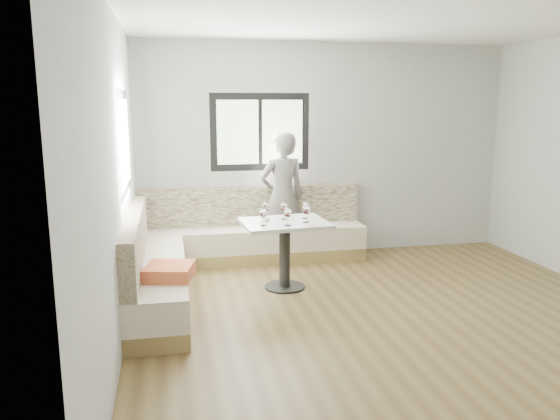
% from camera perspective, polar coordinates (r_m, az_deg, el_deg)
% --- Properties ---
extents(room, '(5.01, 5.01, 2.81)m').
position_cam_1_polar(room, '(5.07, 11.69, 3.96)').
color(room, brown).
rests_on(room, ground).
extents(banquette, '(2.90, 2.80, 0.95)m').
position_cam_1_polar(banquette, '(6.42, -6.83, -4.23)').
color(banquette, olive).
rests_on(banquette, ground).
extents(table, '(0.97, 0.79, 0.76)m').
position_cam_1_polar(table, '(5.98, 0.49, -2.97)').
color(table, black).
rests_on(table, ground).
extents(person, '(0.68, 0.52, 1.67)m').
position_cam_1_polar(person, '(6.99, 0.24, 1.37)').
color(person, slate).
rests_on(person, ground).
extents(olive_ramekin, '(0.10, 0.10, 0.04)m').
position_cam_1_polar(olive_ramekin, '(5.96, -1.54, -0.95)').
color(olive_ramekin, white).
rests_on(olive_ramekin, table).
extents(wine_glass_a, '(0.09, 0.09, 0.19)m').
position_cam_1_polar(wine_glass_a, '(5.70, -1.80, -0.36)').
color(wine_glass_a, white).
rests_on(wine_glass_a, table).
extents(wine_glass_b, '(0.09, 0.09, 0.19)m').
position_cam_1_polar(wine_glass_b, '(5.70, 0.83, -0.35)').
color(wine_glass_b, white).
rests_on(wine_glass_b, table).
extents(wine_glass_c, '(0.09, 0.09, 0.19)m').
position_cam_1_polar(wine_glass_c, '(5.87, 2.77, -0.04)').
color(wine_glass_c, white).
rests_on(wine_glass_c, table).
extents(wine_glass_d, '(0.09, 0.09, 0.19)m').
position_cam_1_polar(wine_glass_d, '(6.01, 0.40, 0.25)').
color(wine_glass_d, white).
rests_on(wine_glass_d, table).
extents(wine_glass_e, '(0.09, 0.09, 0.19)m').
position_cam_1_polar(wine_glass_e, '(6.06, 2.69, 0.32)').
color(wine_glass_e, white).
rests_on(wine_glass_e, table).
extents(wine_glass_f, '(0.09, 0.09, 0.19)m').
position_cam_1_polar(wine_glass_f, '(6.02, -1.52, 0.25)').
color(wine_glass_f, white).
rests_on(wine_glass_f, table).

